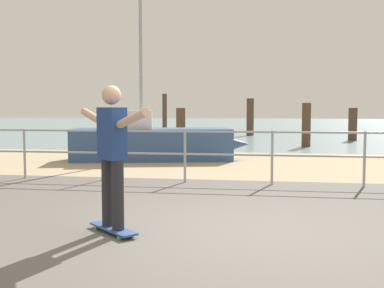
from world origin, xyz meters
The scene contains 12 objects.
ground_plane centered at (0.00, -1.00, 0.00)m, with size 24.00×10.00×0.04m, color #605B56.
beach_strip centered at (0.00, 7.00, 0.00)m, with size 24.00×6.00×0.04m, color tan.
sea_surface centered at (0.00, 35.00, 0.00)m, with size 72.00×50.00×0.04m, color #75939E.
railing_fence centered at (-0.13, 3.60, 0.70)m, with size 11.83×0.05×1.05m.
sailboat centered at (-2.41, 7.44, 0.52)m, with size 5.07×2.35×5.28m.
skateboard centered at (-1.16, -0.24, 0.07)m, with size 0.73×0.69×0.08m.
skateboarder centered at (-1.16, -0.24, 1.02)m, with size 1.13×1.04×1.65m.
groyne_post_0 centered at (-4.92, 19.94, 1.12)m, with size 0.25×0.25×2.25m, color #513826.
groyne_post_1 centered at (-2.59, 12.03, 0.74)m, with size 0.35×0.35×1.47m, color #513826.
groyne_post_2 centered at (-0.25, 19.76, 0.99)m, with size 0.38×0.38×1.97m, color #513826.
groyne_post_3 centered at (2.09, 12.77, 0.83)m, with size 0.33×0.33×1.66m, color #513826.
groyne_post_4 centered at (4.42, 16.52, 0.74)m, with size 0.38×0.38×1.48m, color #513826.
Camera 1 is at (0.59, -5.44, 1.48)m, focal length 44.14 mm.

